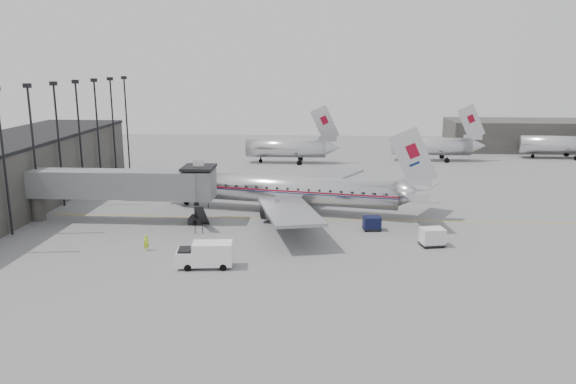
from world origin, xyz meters
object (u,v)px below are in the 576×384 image
Objects in this scene: service_van at (205,254)px; baggage_cart_navy at (372,223)px; airliner at (289,190)px; ramp_worker at (146,243)px; baggage_cart_white at (432,237)px.

baggage_cart_navy is at bearing 32.37° from service_van.
airliner is 20.00m from service_van.
service_van is 19.58m from baggage_cart_navy.
baggage_cart_navy is 1.33× the size of ramp_worker.
service_van is 1.92× the size of baggage_cart_white.
airliner is at bearing 66.32° from service_van.
baggage_cart_white is at bearing -48.76° from baggage_cart_navy.
service_van reaches higher than baggage_cart_navy.
airliner reaches higher than baggage_cart_white.
service_van is at bearing -173.20° from baggage_cart_white.
ramp_worker is (-21.94, -8.00, -0.02)m from baggage_cart_navy.
baggage_cart_white is 1.70× the size of ramp_worker.
ramp_worker is (-27.38, -3.10, -0.19)m from baggage_cart_white.
service_van is 22.03m from baggage_cart_white.
airliner is 16.44× the size of baggage_cart_navy.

